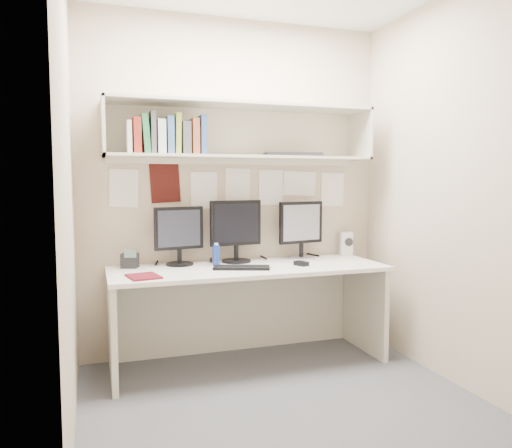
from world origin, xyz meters
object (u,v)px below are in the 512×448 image
object	(u,v)px
monitor_right	(301,227)
keyboard	(242,268)
desk	(249,315)
monitor_center	(236,229)
monitor_left	(179,233)
speaker	(346,244)
desk_phone	(130,260)
maroon_notebook	(144,276)

from	to	relation	value
monitor_right	keyboard	world-z (taller)	monitor_right
monitor_right	desk	bearing A→B (deg)	-167.69
monitor_center	keyboard	xyz separation A→B (m)	(-0.05, -0.31, -0.25)
desk	monitor_right	world-z (taller)	monitor_right
monitor_left	monitor_right	bearing A→B (deg)	-9.94
monitor_left	speaker	world-z (taller)	monitor_left
desk	monitor_left	size ratio (longest dim) A/B	4.62
monitor_right	desk_phone	size ratio (longest dim) A/B	3.30
desk	keyboard	bearing A→B (deg)	-131.63
desk	maroon_notebook	bearing A→B (deg)	-166.39
desk	maroon_notebook	size ratio (longest dim) A/B	8.70
maroon_notebook	desk_phone	distance (m)	0.40
keyboard	speaker	bearing A→B (deg)	38.19
speaker	keyboard	bearing A→B (deg)	-146.64
monitor_right	keyboard	xyz separation A→B (m)	(-0.59, -0.31, -0.24)
monitor_center	monitor_right	size ratio (longest dim) A/B	1.04
desk	monitor_left	bearing A→B (deg)	154.99
keyboard	speaker	xyz separation A→B (m)	(1.02, 0.35, 0.09)
desk	maroon_notebook	distance (m)	0.88
monitor_left	monitor_right	size ratio (longest dim) A/B	0.94
desk	monitor_left	xyz separation A→B (m)	(-0.47, 0.22, 0.60)
desk	keyboard	xyz separation A→B (m)	(-0.08, -0.09, 0.37)
monitor_right	speaker	distance (m)	0.46
keyboard	desk_phone	bearing A→B (deg)	177.35
desk	desk_phone	bearing A→B (deg)	165.87
monitor_left	maroon_notebook	distance (m)	0.56
speaker	maroon_notebook	size ratio (longest dim) A/B	0.85
monitor_right	keyboard	distance (m)	0.71
keyboard	desk_phone	world-z (taller)	desk_phone
keyboard	desk_phone	size ratio (longest dim) A/B	2.86
maroon_notebook	monitor_center	bearing A→B (deg)	17.47
monitor_right	desk_phone	bearing A→B (deg)	169.53
keyboard	monitor_center	bearing A→B (deg)	100.41
monitor_center	monitor_left	bearing A→B (deg)	174.32
monitor_center	keyboard	world-z (taller)	monitor_center
desk	keyboard	size ratio (longest dim) A/B	5.02
monitor_center	desk_phone	world-z (taller)	monitor_center
monitor_center	speaker	world-z (taller)	monitor_center
desk	speaker	xyz separation A→B (m)	(0.94, 0.26, 0.46)
monitor_right	monitor_left	bearing A→B (deg)	169.08
maroon_notebook	monitor_left	bearing A→B (deg)	42.04
desk	desk_phone	world-z (taller)	desk_phone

